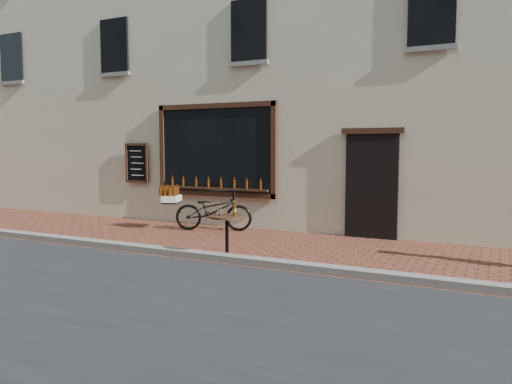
% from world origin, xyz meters
% --- Properties ---
extents(ground, '(90.00, 90.00, 0.00)m').
position_xyz_m(ground, '(0.00, 0.00, 0.00)').
color(ground, brown).
rests_on(ground, ground).
extents(kerb, '(90.00, 0.25, 0.12)m').
position_xyz_m(kerb, '(0.00, 0.20, 0.06)').
color(kerb, slate).
rests_on(kerb, ground).
extents(shop_building, '(28.00, 6.20, 10.00)m').
position_xyz_m(shop_building, '(0.00, 6.50, 5.00)').
color(shop_building, beige).
rests_on(shop_building, ground).
extents(cargo_bicycle, '(2.12, 1.24, 1.00)m').
position_xyz_m(cargo_bicycle, '(-1.61, 2.79, 0.48)').
color(cargo_bicycle, black).
rests_on(cargo_bicycle, ground).
extents(bistro_table, '(0.59, 0.59, 1.01)m').
position_xyz_m(bistro_table, '(0.16, 0.35, 0.54)').
color(bistro_table, black).
rests_on(bistro_table, ground).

